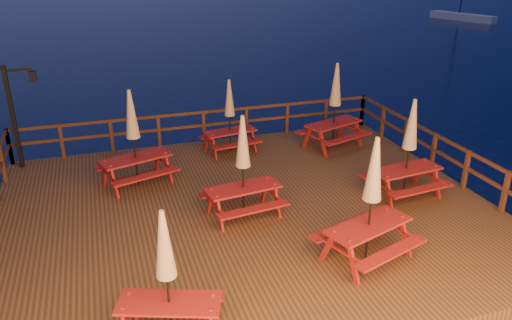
% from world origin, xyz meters
% --- Properties ---
extents(ground, '(500.00, 500.00, 0.00)m').
position_xyz_m(ground, '(0.00, 0.00, 0.00)').
color(ground, black).
rests_on(ground, ground).
extents(deck, '(12.00, 10.00, 0.40)m').
position_xyz_m(deck, '(0.00, 0.00, 0.20)').
color(deck, '#422D15').
rests_on(deck, ground).
extents(deck_piles, '(11.44, 9.44, 1.40)m').
position_xyz_m(deck_piles, '(0.00, 0.00, -0.30)').
color(deck_piles, '#381E11').
rests_on(deck_piles, ground).
extents(railing, '(11.80, 9.75, 1.10)m').
position_xyz_m(railing, '(0.00, 1.78, 1.16)').
color(railing, '#381E11').
rests_on(railing, deck).
extents(lamp_post, '(0.85, 0.18, 3.00)m').
position_xyz_m(lamp_post, '(-5.39, 4.55, 2.20)').
color(lamp_post, black).
rests_on(lamp_post, deck).
extents(sailboat, '(3.15, 6.57, 9.73)m').
position_xyz_m(sailboat, '(31.08, 30.72, 0.32)').
color(sailboat, silver).
rests_on(sailboat, ground).
extents(picnic_table_0, '(1.82, 1.59, 2.32)m').
position_xyz_m(picnic_table_0, '(0.62, 3.82, 1.61)').
color(picnic_table_0, maroon).
rests_on(picnic_table_0, deck).
extents(picnic_table_1, '(1.94, 1.68, 2.52)m').
position_xyz_m(picnic_table_1, '(-0.17, -0.28, 1.71)').
color(picnic_table_1, maroon).
rests_on(picnic_table_1, deck).
extents(picnic_table_2, '(2.26, 2.06, 2.68)m').
position_xyz_m(picnic_table_2, '(1.73, -2.80, 1.79)').
color(picnic_table_2, maroon).
rests_on(picnic_table_2, deck).
extents(picnic_table_3, '(2.32, 2.11, 2.73)m').
position_xyz_m(picnic_table_3, '(3.89, 3.21, 1.82)').
color(picnic_table_3, maroon).
rests_on(picnic_table_3, deck).
extents(picnic_table_4, '(2.23, 2.02, 2.65)m').
position_xyz_m(picnic_table_4, '(-2.41, 2.27, 1.77)').
color(picnic_table_4, maroon).
rests_on(picnic_table_4, deck).
extents(picnic_table_5, '(2.02, 1.84, 2.38)m').
position_xyz_m(picnic_table_5, '(-2.47, -3.85, 1.63)').
color(picnic_table_5, maroon).
rests_on(picnic_table_5, deck).
extents(picnic_table_6, '(1.97, 1.69, 2.60)m').
position_xyz_m(picnic_table_6, '(4.08, -0.57, 1.75)').
color(picnic_table_6, maroon).
rests_on(picnic_table_6, deck).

